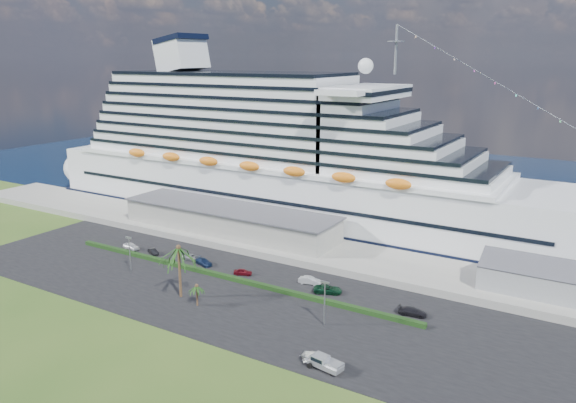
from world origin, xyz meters
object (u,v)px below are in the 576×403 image
Objects in this scene: cruise_ship at (287,162)px; boat_trailer at (318,358)px; parked_car_3 at (204,262)px; pickup_truck at (324,362)px.

boat_trailer is at bearing -55.50° from cruise_ship.
cruise_ship reaches higher than parked_car_3.
boat_trailer is (42.74, -24.27, 0.43)m from parked_car_3.
pickup_truck is 0.99× the size of boat_trailer.
boat_trailer is (46.89, -68.22, -15.42)m from cruise_ship.
pickup_truck is at bearing -28.21° from boat_trailer.
pickup_truck reaches higher than parked_car_3.
parked_car_3 is at bearing 150.41° from boat_trailer.
pickup_truck reaches higher than boat_trailer.
parked_car_3 is 49.15m from boat_trailer.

